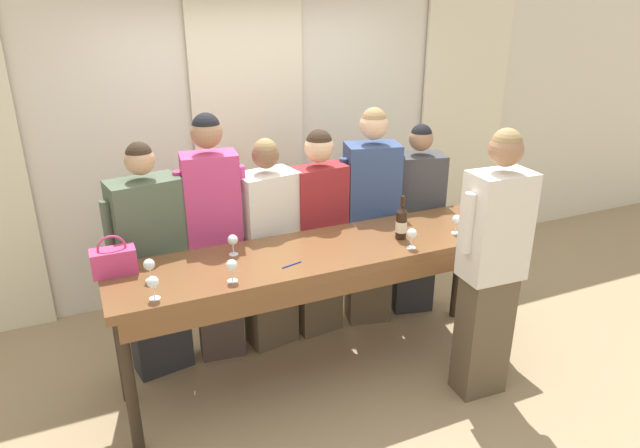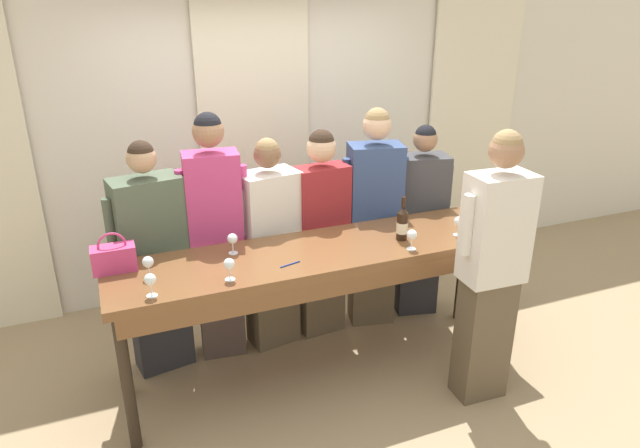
{
  "view_description": "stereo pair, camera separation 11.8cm",
  "coord_description": "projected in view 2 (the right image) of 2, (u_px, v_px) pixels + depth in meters",
  "views": [
    {
      "loc": [
        -1.43,
        -3.14,
        2.56
      ],
      "look_at": [
        0.0,
        0.07,
        1.14
      ],
      "focal_mm": 32.0,
      "sensor_mm": 36.0,
      "label": 1
    },
    {
      "loc": [
        -1.32,
        -3.19,
        2.56
      ],
      "look_at": [
        0.0,
        0.07,
        1.14
      ],
      "focal_mm": 32.0,
      "sensor_mm": 36.0,
      "label": 2
    }
  ],
  "objects": [
    {
      "name": "ground_plane",
      "position": [
        323.0,
        371.0,
        4.16
      ],
      "size": [
        18.0,
        18.0,
        0.0
      ],
      "primitive_type": "plane",
      "color": "tan"
    },
    {
      "name": "wall_back",
      "position": [
        254.0,
        135.0,
        5.03
      ],
      "size": [
        12.0,
        0.06,
        2.8
      ],
      "color": "silver",
      "rests_on": "ground_plane"
    },
    {
      "name": "curtain_panel_center",
      "position": [
        256.0,
        143.0,
        5.0
      ],
      "size": [
        0.98,
        0.03,
        2.69
      ],
      "color": "#EFE5C6",
      "rests_on": "ground_plane"
    },
    {
      "name": "curtain_panel_right",
      "position": [
        471.0,
        123.0,
        5.79
      ],
      "size": [
        0.98,
        0.03,
        2.69
      ],
      "color": "#EFE5C6",
      "rests_on": "ground_plane"
    },
    {
      "name": "tasting_bar",
      "position": [
        325.0,
        263.0,
        3.81
      ],
      "size": [
        2.83,
        0.67,
        0.99
      ],
      "color": "brown",
      "rests_on": "ground_plane"
    },
    {
      "name": "wine_bottle",
      "position": [
        402.0,
        224.0,
        3.89
      ],
      "size": [
        0.08,
        0.08,
        0.31
      ],
      "color": "black",
      "rests_on": "tasting_bar"
    },
    {
      "name": "handbag",
      "position": [
        114.0,
        258.0,
        3.46
      ],
      "size": [
        0.26,
        0.13,
        0.25
      ],
      "color": "#C63870",
      "rests_on": "tasting_bar"
    },
    {
      "name": "wine_glass_front_left",
      "position": [
        491.0,
        215.0,
        4.08
      ],
      "size": [
        0.07,
        0.07,
        0.14
      ],
      "color": "white",
      "rests_on": "tasting_bar"
    },
    {
      "name": "wine_glass_front_mid",
      "position": [
        459.0,
        222.0,
        3.96
      ],
      "size": [
        0.07,
        0.07,
        0.14
      ],
      "color": "white",
      "rests_on": "tasting_bar"
    },
    {
      "name": "wine_glass_front_right",
      "position": [
        150.0,
        280.0,
        3.16
      ],
      "size": [
        0.07,
        0.07,
        0.14
      ],
      "color": "white",
      "rests_on": "tasting_bar"
    },
    {
      "name": "wine_glass_center_left",
      "position": [
        472.0,
        207.0,
        4.25
      ],
      "size": [
        0.07,
        0.07,
        0.14
      ],
      "color": "white",
      "rests_on": "tasting_bar"
    },
    {
      "name": "wine_glass_center_mid",
      "position": [
        412.0,
        235.0,
        3.74
      ],
      "size": [
        0.07,
        0.07,
        0.14
      ],
      "color": "white",
      "rests_on": "tasting_bar"
    },
    {
      "name": "wine_glass_center_right",
      "position": [
        148.0,
        262.0,
        3.37
      ],
      "size": [
        0.07,
        0.07,
        0.14
      ],
      "color": "white",
      "rests_on": "tasting_bar"
    },
    {
      "name": "wine_glass_back_left",
      "position": [
        229.0,
        265.0,
        3.34
      ],
      "size": [
        0.07,
        0.07,
        0.14
      ],
      "color": "white",
      "rests_on": "tasting_bar"
    },
    {
      "name": "wine_glass_back_mid",
      "position": [
        232.0,
        239.0,
        3.68
      ],
      "size": [
        0.07,
        0.07,
        0.14
      ],
      "color": "white",
      "rests_on": "tasting_bar"
    },
    {
      "name": "pen",
      "position": [
        290.0,
        264.0,
        3.56
      ],
      "size": [
        0.14,
        0.04,
        0.01
      ],
      "color": "#193399",
      "rests_on": "tasting_bar"
    },
    {
      "name": "guest_olive_jacket",
      "position": [
        154.0,
        260.0,
        3.94
      ],
      "size": [
        0.57,
        0.34,
        1.7
      ],
      "color": "#28282D",
      "rests_on": "ground_plane"
    },
    {
      "name": "guest_pink_top",
      "position": [
        216.0,
        236.0,
        4.05
      ],
      "size": [
        0.49,
        0.28,
        1.84
      ],
      "color": "#473833",
      "rests_on": "ground_plane"
    },
    {
      "name": "guest_cream_sweater",
      "position": [
        271.0,
        245.0,
        4.24
      ],
      "size": [
        0.54,
        0.35,
        1.64
      ],
      "color": "brown",
      "rests_on": "ground_plane"
    },
    {
      "name": "guest_striped_shirt",
      "position": [
        321.0,
        231.0,
        4.36
      ],
      "size": [
        0.52,
        0.24,
        1.66
      ],
      "color": "brown",
      "rests_on": "ground_plane"
    },
    {
      "name": "guest_navy_coat",
      "position": [
        374.0,
        218.0,
        4.5
      ],
      "size": [
        0.52,
        0.35,
        1.79
      ],
      "color": "brown",
      "rests_on": "ground_plane"
    },
    {
      "name": "guest_beige_cap",
      "position": [
        420.0,
        221.0,
        4.69
      ],
      "size": [
        0.51,
        0.34,
        1.62
      ],
      "color": "#28282D",
      "rests_on": "ground_plane"
    },
    {
      "name": "host_pouring",
      "position": [
        492.0,
        269.0,
        3.59
      ],
      "size": [
        0.5,
        0.27,
        1.84
      ],
      "color": "brown",
      "rests_on": "ground_plane"
    }
  ]
}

